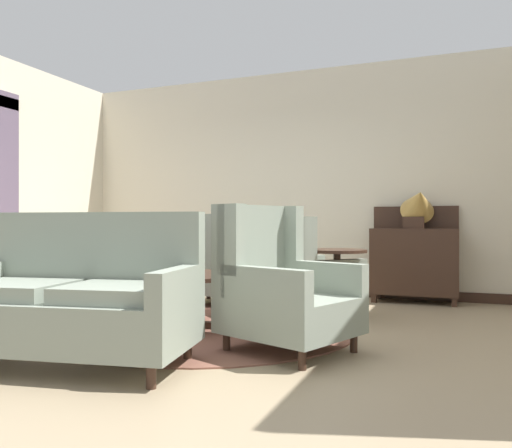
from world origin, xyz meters
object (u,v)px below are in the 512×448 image
at_px(armchair_near_window, 227,267).
at_px(settee, 75,301).
at_px(armchair_beside_settee, 301,275).
at_px(gramophone, 418,204).
at_px(coffee_table, 188,283).
at_px(sideboard, 414,260).
at_px(armchair_back_corner, 280,289).
at_px(porcelain_vase, 194,258).
at_px(side_table, 337,277).
at_px(armchair_foreground_right, 145,270).

bearing_deg(armchair_near_window, settee, 79.62).
xyz_separation_m(armchair_beside_settee, gramophone, (1.06, 1.25, 0.75)).
relative_size(coffee_table, sideboard, 0.83).
xyz_separation_m(coffee_table, armchair_back_corner, (1.02, -0.44, 0.04)).
bearing_deg(coffee_table, sideboard, 52.33).
bearing_deg(coffee_table, porcelain_vase, -10.06).
bearing_deg(gramophone, settee, -119.12).
height_order(side_table, sideboard, sideboard).
xyz_separation_m(coffee_table, armchair_beside_settee, (0.77, 0.96, 0.01)).
bearing_deg(armchair_near_window, armchair_beside_settee, 146.98).
bearing_deg(coffee_table, armchair_foreground_right, 143.02).
xyz_separation_m(coffee_table, sideboard, (1.78, 2.31, 0.10)).
height_order(armchair_near_window, side_table, armchair_near_window).
bearing_deg(armchair_beside_settee, settee, 108.92).
bearing_deg(settee, armchair_near_window, 82.34).
xyz_separation_m(armchair_back_corner, gramophone, (0.82, 2.65, 0.72)).
relative_size(coffee_table, porcelain_vase, 2.86).
bearing_deg(armchair_near_window, armchair_back_corner, 112.59).
relative_size(sideboard, gramophone, 1.99).
xyz_separation_m(porcelain_vase, sideboard, (1.72, 2.32, -0.12)).
distance_m(coffee_table, settee, 1.32).
bearing_deg(armchair_beside_settee, coffee_table, 91.81).
distance_m(settee, side_table, 2.57).
bearing_deg(sideboard, armchair_back_corner, -105.54).
bearing_deg(gramophone, side_table, -117.31).
height_order(porcelain_vase, gramophone, gramophone).
bearing_deg(gramophone, coffee_table, -129.66).
bearing_deg(porcelain_vase, armchair_foreground_right, 144.31).
distance_m(settee, armchair_beside_settee, 2.45).
distance_m(armchair_foreground_right, sideboard, 3.16).
distance_m(coffee_table, sideboard, 2.92).
bearing_deg(sideboard, gramophone, -61.36).
height_order(armchair_beside_settee, side_table, armchair_beside_settee).
distance_m(side_table, sideboard, 1.54).
height_order(porcelain_vase, armchair_foreground_right, armchair_foreground_right).
relative_size(armchair_beside_settee, side_table, 1.72).
distance_m(settee, gramophone, 4.11).
bearing_deg(side_table, armchair_beside_settee, 171.03).
xyz_separation_m(armchair_foreground_right, gramophone, (2.77, 1.51, 0.74)).
bearing_deg(side_table, gramophone, 62.69).
relative_size(armchair_back_corner, sideboard, 0.94).
distance_m(coffee_table, armchair_beside_settee, 1.24).
bearing_deg(armchair_back_corner, side_table, 15.43).
bearing_deg(porcelain_vase, side_table, 39.72).
distance_m(armchair_back_corner, sideboard, 2.85).
height_order(armchair_foreground_right, armchair_near_window, armchair_near_window).
relative_size(side_table, gramophone, 1.18).
xyz_separation_m(porcelain_vase, gramophone, (1.78, 2.23, 0.54)).
bearing_deg(side_table, coffee_table, -142.08).
bearing_deg(armchair_foreground_right, gramophone, 157.68).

